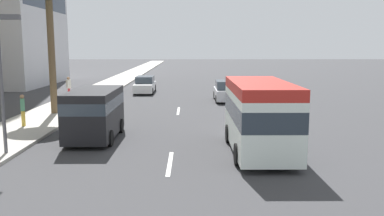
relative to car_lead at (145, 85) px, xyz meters
The scene contains 11 objects.
ground_plane 5.29m from the car_lead, 138.76° to the right, with size 198.00×198.00×0.00m, color #38383A.
sidewalk_right 6.15m from the car_lead, 130.13° to the left, with size 162.00×3.70×0.15m, color #B2ADA3.
lane_stripe_mid 23.57m from the car_lead, behind, with size 3.20×0.16×0.01m, color silver.
lane_stripe_far 11.42m from the car_lead, 162.36° to the right, with size 3.20×0.16×0.01m, color silver.
car_lead is the anchor object (origin of this frame).
minibus_second 22.89m from the car_lead, 161.91° to the right, with size 6.21×2.42×2.98m.
car_third 9.24m from the car_lead, 128.86° to the right, with size 4.21×1.88×1.66m.
van_fourth 19.21m from the car_lead, behind, with size 4.71×2.14×2.38m.
pedestrian_near_lamp 17.42m from the car_lead, 164.22° to the left, with size 0.38×0.32×1.72m.
pedestrian_by_tree 7.90m from the car_lead, 135.22° to the left, with size 0.38×0.38×1.80m.
street_lamp 22.67m from the car_lead, behind, with size 0.24×0.97×5.53m.
Camera 1 is at (-2.76, -0.74, 4.45)m, focal length 37.81 mm.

